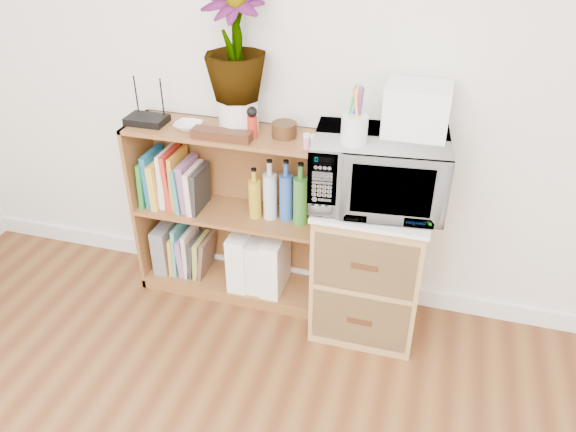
% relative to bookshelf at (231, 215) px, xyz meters
% --- Properties ---
extents(skirting_board, '(4.00, 0.02, 0.10)m').
position_rel_bookshelf_xyz_m(skirting_board, '(0.35, 0.14, -0.42)').
color(skirting_board, white).
rests_on(skirting_board, ground).
extents(bookshelf, '(1.00, 0.30, 0.95)m').
position_rel_bookshelf_xyz_m(bookshelf, '(0.00, 0.00, 0.00)').
color(bookshelf, brown).
rests_on(bookshelf, ground).
extents(wicker_unit, '(0.50, 0.45, 0.70)m').
position_rel_bookshelf_xyz_m(wicker_unit, '(0.75, -0.08, -0.12)').
color(wicker_unit, '#9E7542').
rests_on(wicker_unit, ground).
extents(microwave, '(0.62, 0.45, 0.32)m').
position_rel_bookshelf_xyz_m(microwave, '(0.75, -0.08, 0.41)').
color(microwave, silver).
rests_on(microwave, wicker_unit).
extents(pen_cup, '(0.11, 0.11, 0.12)m').
position_rel_bookshelf_xyz_m(pen_cup, '(0.64, -0.17, 0.63)').
color(pen_cup, silver).
rests_on(pen_cup, microwave).
extents(small_appliance, '(0.27, 0.22, 0.21)m').
position_rel_bookshelf_xyz_m(small_appliance, '(0.88, 0.00, 0.67)').
color(small_appliance, white).
rests_on(small_appliance, microwave).
extents(router, '(0.19, 0.13, 0.04)m').
position_rel_bookshelf_xyz_m(router, '(-0.40, -0.02, 0.49)').
color(router, black).
rests_on(router, bookshelf).
extents(white_bowl, '(0.13, 0.13, 0.03)m').
position_rel_bookshelf_xyz_m(white_bowl, '(-0.18, -0.03, 0.49)').
color(white_bowl, white).
rests_on(white_bowl, bookshelf).
extents(plant_pot, '(0.19, 0.19, 0.16)m').
position_rel_bookshelf_xyz_m(plant_pot, '(0.06, 0.02, 0.55)').
color(plant_pot, silver).
rests_on(plant_pot, bookshelf).
extents(potted_plant, '(0.29, 0.29, 0.51)m').
position_rel_bookshelf_xyz_m(potted_plant, '(0.06, 0.02, 0.89)').
color(potted_plant, '#306A2A').
rests_on(potted_plant, plant_pot).
extents(trinket_box, '(0.28, 0.07, 0.05)m').
position_rel_bookshelf_xyz_m(trinket_box, '(0.02, -0.10, 0.50)').
color(trinket_box, '#32170D').
rests_on(trinket_box, bookshelf).
extents(kokeshi_doll, '(0.05, 0.05, 0.10)m').
position_rel_bookshelf_xyz_m(kokeshi_doll, '(0.15, -0.04, 0.53)').
color(kokeshi_doll, '#A92314').
rests_on(kokeshi_doll, bookshelf).
extents(wooden_bowl, '(0.12, 0.12, 0.07)m').
position_rel_bookshelf_xyz_m(wooden_bowl, '(0.29, 0.01, 0.51)').
color(wooden_bowl, '#351E0E').
rests_on(wooden_bowl, bookshelf).
extents(paint_jars, '(0.12, 0.04, 0.06)m').
position_rel_bookshelf_xyz_m(paint_jars, '(0.46, -0.09, 0.51)').
color(paint_jars, pink).
rests_on(paint_jars, bookshelf).
extents(file_box, '(0.08, 0.22, 0.27)m').
position_rel_bookshelf_xyz_m(file_box, '(-0.40, 0.00, -0.27)').
color(file_box, slate).
rests_on(file_box, bookshelf).
extents(magazine_holder_left, '(0.10, 0.26, 0.32)m').
position_rel_bookshelf_xyz_m(magazine_holder_left, '(0.06, -0.01, -0.24)').
color(magazine_holder_left, white).
rests_on(magazine_holder_left, bookshelf).
extents(magazine_holder_mid, '(0.09, 0.24, 0.29)m').
position_rel_bookshelf_xyz_m(magazine_holder_mid, '(0.15, -0.01, -0.26)').
color(magazine_holder_mid, white).
rests_on(magazine_holder_mid, bookshelf).
extents(magazine_holder_right, '(0.10, 0.26, 0.32)m').
position_rel_bookshelf_xyz_m(magazine_holder_right, '(0.24, -0.01, -0.24)').
color(magazine_holder_right, white).
rests_on(magazine_holder_right, bookshelf).
extents(cookbooks, '(0.33, 0.20, 0.31)m').
position_rel_bookshelf_xyz_m(cookbooks, '(-0.30, 0.00, 0.16)').
color(cookbooks, '#1F762B').
rests_on(cookbooks, bookshelf).
extents(liquor_bottles, '(0.47, 0.07, 0.32)m').
position_rel_bookshelf_xyz_m(liquor_bottles, '(0.34, 0.00, 0.17)').
color(liquor_bottles, '#B89522').
rests_on(liquor_bottles, bookshelf).
extents(lower_books, '(0.22, 0.19, 0.30)m').
position_rel_bookshelf_xyz_m(lower_books, '(-0.25, -0.00, -0.28)').
color(lower_books, orange).
rests_on(lower_books, bookshelf).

